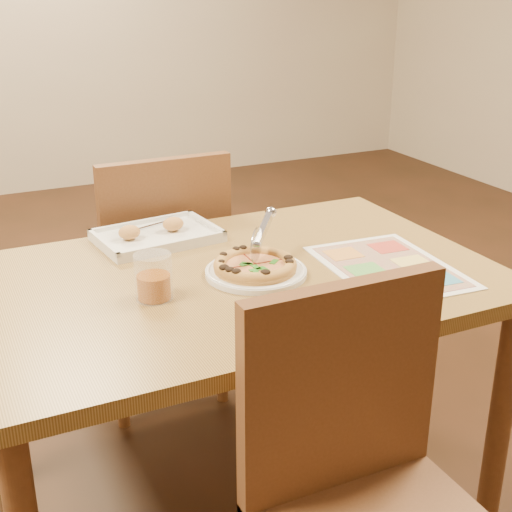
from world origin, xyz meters
name	(u,v)px	position (x,y,z in m)	size (l,w,h in m)	color
room	(229,7)	(0.00, 0.00, 1.35)	(7.00, 7.00, 7.00)	black
dining_table	(233,306)	(0.00, 0.00, 0.63)	(1.30, 0.85, 0.72)	olive
chair_near	(364,466)	(0.00, -0.60, 0.57)	(0.42, 0.42, 0.47)	brown
chair_far	(159,252)	(0.00, 0.60, 0.57)	(0.42, 0.42, 0.47)	brown
plate	(256,272)	(0.05, -0.02, 0.73)	(0.25, 0.25, 0.01)	white
pizza	(255,265)	(0.05, -0.02, 0.74)	(0.21, 0.21, 0.03)	gold
pizza_cutter	(261,234)	(0.09, 0.02, 0.81)	(0.12, 0.13, 0.10)	silver
appetizer_tray	(156,236)	(-0.10, 0.31, 0.73)	(0.35, 0.26, 0.06)	silver
glass_tumbler	(154,280)	(-0.22, -0.05, 0.77)	(0.09, 0.09, 0.11)	#8E420A
menu	(389,267)	(0.38, -0.13, 0.72)	(0.29, 0.41, 0.01)	white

